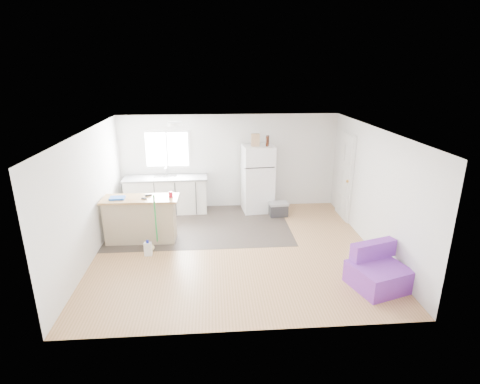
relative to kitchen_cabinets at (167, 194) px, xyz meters
name	(u,v)px	position (x,y,z in m)	size (l,w,h in m)	color
room	(235,193)	(1.60, -2.18, 0.73)	(5.51, 5.01, 2.41)	#9D6F42
vinyl_zone	(201,225)	(0.87, -0.93, -0.46)	(4.05, 2.50, 0.00)	#362E29
window	(167,149)	(0.05, 0.31, 1.08)	(1.18, 0.06, 0.98)	white
interior_door	(345,177)	(4.32, -0.63, 0.55)	(0.11, 0.92, 2.10)	white
ceiling_fixture	(175,124)	(0.40, -0.98, 1.89)	(0.30, 0.30, 0.07)	white
kitchen_cabinets	(167,194)	(0.00, 0.00, 0.00)	(2.06, 0.68, 1.20)	white
peninsula	(141,219)	(-0.36, -1.63, 0.02)	(1.57, 0.63, 0.95)	tan
refrigerator	(258,179)	(2.29, -0.05, 0.37)	(0.81, 0.77, 1.68)	white
cooler	(278,209)	(2.76, -0.48, -0.29)	(0.48, 0.35, 0.35)	#2D2D2F
purple_seat	(377,272)	(3.88, -3.70, -0.22)	(1.03, 1.02, 0.69)	purple
cleaner_jug	(148,249)	(-0.12, -2.33, -0.33)	(0.14, 0.10, 0.32)	silver
mop	(153,239)	(-0.06, -2.08, -0.23)	(0.22, 0.33, 1.19)	green
red_cup	(171,195)	(0.30, -1.65, 0.55)	(0.08, 0.08, 0.12)	#B80B21
blue_tray	(117,198)	(-0.78, -1.66, 0.51)	(0.30, 0.22, 0.04)	blue
tool_a	(148,195)	(-0.18, -1.52, 0.50)	(0.14, 0.05, 0.03)	black
tool_b	(144,198)	(-0.24, -1.71, 0.50)	(0.10, 0.04, 0.03)	black
cardboard_box	(255,140)	(2.21, -0.12, 1.37)	(0.20, 0.10, 0.30)	tan
bottle_left	(267,141)	(2.50, -0.16, 1.34)	(0.07, 0.07, 0.25)	#37150A
bottle_right	(268,140)	(2.52, -0.06, 1.34)	(0.07, 0.07, 0.25)	#37150A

